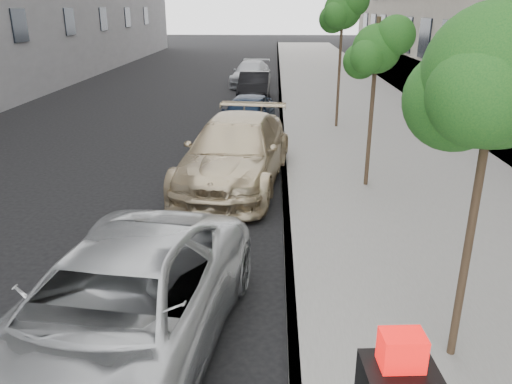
# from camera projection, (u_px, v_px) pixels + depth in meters

# --- Properties ---
(sidewalk) EXTENTS (6.40, 72.00, 0.14)m
(sidewalk) POSITION_uv_depth(u_px,v_px,m) (336.00, 89.00, 27.49)
(sidewalk) COLOR gray
(sidewalk) RESTS_ON ground
(curb) EXTENTS (0.15, 72.00, 0.14)m
(curb) POSITION_uv_depth(u_px,v_px,m) (280.00, 88.00, 27.60)
(curb) COLOR #9E9B93
(curb) RESTS_ON ground
(tree_near) EXTENTS (1.85, 1.65, 4.43)m
(tree_near) POSITION_uv_depth(u_px,v_px,m) (499.00, 75.00, 5.21)
(tree_near) COLOR #38281C
(tree_near) RESTS_ON sidewalk
(tree_mid) EXTENTS (1.51, 1.31, 4.03)m
(tree_mid) POSITION_uv_depth(u_px,v_px,m) (378.00, 49.00, 11.38)
(tree_mid) COLOR #38281C
(tree_mid) RESTS_ON sidewalk
(tree_far) EXTENTS (1.66, 1.46, 4.89)m
(tree_far) POSITION_uv_depth(u_px,v_px,m) (343.00, 10.00, 17.19)
(tree_far) COLOR #38281C
(tree_far) RESTS_ON sidewalk
(minivan) EXTENTS (3.25, 5.80, 1.53)m
(minivan) POSITION_uv_depth(u_px,v_px,m) (117.00, 313.00, 6.19)
(minivan) COLOR silver
(minivan) RESTS_ON ground
(suv) EXTENTS (3.06, 6.04, 1.68)m
(suv) POSITION_uv_depth(u_px,v_px,m) (235.00, 152.00, 12.77)
(suv) COLOR beige
(suv) RESTS_ON ground
(sedan_blue) EXTENTS (2.25, 4.24, 1.37)m
(sedan_blue) POSITION_uv_depth(u_px,v_px,m) (247.00, 114.00, 17.98)
(sedan_blue) COLOR black
(sedan_blue) RESTS_ON ground
(sedan_black) EXTENTS (1.51, 4.12, 1.35)m
(sedan_black) POSITION_uv_depth(u_px,v_px,m) (254.00, 87.00, 24.16)
(sedan_black) COLOR black
(sedan_black) RESTS_ON ground
(sedan_rear) EXTENTS (2.43, 4.87, 1.36)m
(sedan_rear) POSITION_uv_depth(u_px,v_px,m) (251.00, 73.00, 28.84)
(sedan_rear) COLOR #ABAEB3
(sedan_rear) RESTS_ON ground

